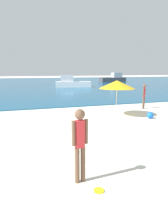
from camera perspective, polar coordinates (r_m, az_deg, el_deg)
name	(u,v)px	position (r m, az deg, el deg)	size (l,w,h in m)	color
water	(34,83)	(43.47, -14.20, 8.14)	(160.00, 60.00, 0.06)	#14567F
person_standing	(80,142)	(4.46, -1.17, -8.56)	(0.39, 0.23, 1.72)	brown
frisbee	(99,190)	(4.57, 4.31, -21.63)	(0.23, 0.23, 0.03)	yellow
person_distant	(144,95)	(13.95, 16.91, 4.78)	(0.32, 0.27, 1.67)	brown
boat_near	(72,83)	(30.70, -3.52, 8.33)	(5.57, 2.77, 1.81)	white
boat_far	(113,79)	(46.05, 8.46, 9.48)	(6.21, 2.44, 2.06)	#4C4C51
beach_ball	(150,115)	(11.26, 18.52, -0.89)	(0.35, 0.35, 0.35)	blue
beach_umbrella	(117,85)	(11.16, 9.48, 7.82)	(1.98, 1.98, 2.01)	#B7B7BC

